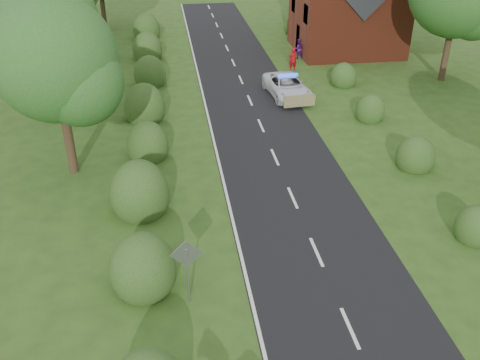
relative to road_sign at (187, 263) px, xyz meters
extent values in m
plane|color=#2E4A1B|center=(5.00, -2.00, -1.65)|extent=(120.00, 120.00, 0.00)
cube|color=black|center=(5.00, 13.00, -1.64)|extent=(6.00, 70.00, 0.02)
cube|color=white|center=(5.00, -2.00, -1.63)|extent=(0.12, 1.80, 0.01)
cube|color=white|center=(5.00, 2.00, -1.63)|extent=(0.12, 1.80, 0.01)
cube|color=white|center=(5.00, 6.00, -1.63)|extent=(0.12, 1.80, 0.01)
cube|color=white|center=(5.00, 10.00, -1.63)|extent=(0.12, 1.80, 0.01)
cube|color=white|center=(5.00, 14.00, -1.63)|extent=(0.12, 1.80, 0.01)
cube|color=white|center=(5.00, 18.00, -1.63)|extent=(0.12, 1.80, 0.01)
cube|color=white|center=(5.00, 22.00, -1.63)|extent=(0.12, 1.80, 0.01)
cube|color=white|center=(5.00, 26.00, -1.63)|extent=(0.12, 1.80, 0.01)
cube|color=white|center=(5.00, 30.00, -1.63)|extent=(0.12, 1.80, 0.01)
cube|color=white|center=(5.00, 34.00, -1.63)|extent=(0.12, 1.80, 0.01)
cube|color=white|center=(5.00, 38.00, -1.63)|extent=(0.12, 1.80, 0.01)
cube|color=white|center=(5.00, 42.00, -1.63)|extent=(0.12, 1.80, 0.01)
cube|color=white|center=(5.00, 46.00, -1.63)|extent=(0.12, 1.80, 0.01)
cube|color=white|center=(2.10, 13.00, -1.63)|extent=(0.12, 70.00, 0.01)
ellipsoid|color=#21421A|center=(-1.50, 1.00, -0.91)|extent=(2.30, 2.41, 2.70)
ellipsoid|color=#21421A|center=(-1.70, 6.00, -0.83)|extent=(2.50, 2.62, 3.00)
ellipsoid|color=#21421A|center=(-1.40, 11.00, -0.97)|extent=(2.10, 2.20, 2.50)
ellipsoid|color=#21421A|center=(-1.60, 16.00, -0.88)|extent=(2.40, 2.52, 2.80)
ellipsoid|color=#21421A|center=(-1.30, 22.00, -0.94)|extent=(2.20, 2.31, 2.60)
ellipsoid|color=#21421A|center=(-1.50, 28.00, -0.91)|extent=(2.30, 2.41, 2.70)
ellipsoid|color=#21421A|center=(-1.60, 34.00, -0.88)|extent=(2.40, 2.52, 2.80)
ellipsoid|color=#21421A|center=(11.40, 2.00, -1.13)|extent=(1.60, 1.68, 1.90)
ellipsoid|color=#21421A|center=(11.60, 8.00, -1.08)|extent=(1.90, 2.00, 2.10)
ellipsoid|color=#21421A|center=(11.50, 14.00, -1.10)|extent=(1.70, 1.78, 2.00)
ellipsoid|color=#21421A|center=(11.80, 20.00, -1.10)|extent=(1.80, 1.89, 2.00)
ellipsoid|color=#21421A|center=(11.60, 34.00, -1.10)|extent=(1.70, 1.78, 2.00)
cylinder|color=#332316|center=(-5.00, 10.00, 0.33)|extent=(0.44, 0.44, 3.96)
sphere|color=#24591F|center=(-5.00, 10.00, 3.93)|extent=(5.60, 5.60, 5.60)
sphere|color=#437930|center=(-4.02, 9.44, 3.03)|extent=(3.92, 3.92, 3.92)
cylinder|color=#332316|center=(-6.50, 18.00, 0.22)|extent=(0.44, 0.44, 3.74)
sphere|color=#24591F|center=(-6.50, 18.00, 3.62)|extent=(5.60, 5.60, 5.60)
sphere|color=#437930|center=(-5.52, 17.44, 2.77)|extent=(3.92, 3.92, 3.92)
cylinder|color=#332316|center=(-8.00, 28.00, 0.77)|extent=(0.44, 0.44, 4.84)
cylinder|color=#332316|center=(-5.50, 38.00, 0.44)|extent=(0.44, 0.44, 4.18)
cylinder|color=#332316|center=(19.00, 20.00, 0.55)|extent=(0.44, 0.44, 4.40)
sphere|color=#437930|center=(20.12, 19.36, 3.55)|extent=(4.48, 4.48, 4.48)
cylinder|color=#332316|center=(14.00, 36.00, 0.33)|extent=(0.44, 0.44, 3.96)
cylinder|color=gray|center=(0.00, 0.00, -0.55)|extent=(0.08, 0.08, 2.20)
cube|color=gray|center=(0.00, 0.00, 0.35)|extent=(1.06, 0.04, 1.06)
cube|color=maroon|center=(14.50, 28.00, 1.10)|extent=(8.00, 7.00, 5.50)
imported|color=white|center=(7.50, 18.42, -0.98)|extent=(2.69, 5.04, 1.35)
cube|color=yellow|center=(7.73, 15.98, -1.05)|extent=(2.01, 0.25, 0.74)
cube|color=blue|center=(7.50, 18.42, -0.23)|extent=(1.36, 0.41, 0.14)
imported|color=#BC0514|center=(9.09, 23.59, -0.83)|extent=(0.63, 0.44, 1.66)
imported|color=#51176E|center=(10.19, 26.38, -0.88)|extent=(0.80, 0.64, 1.55)
camera|label=1|loc=(-0.27, -13.81, 10.96)|focal=40.00mm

